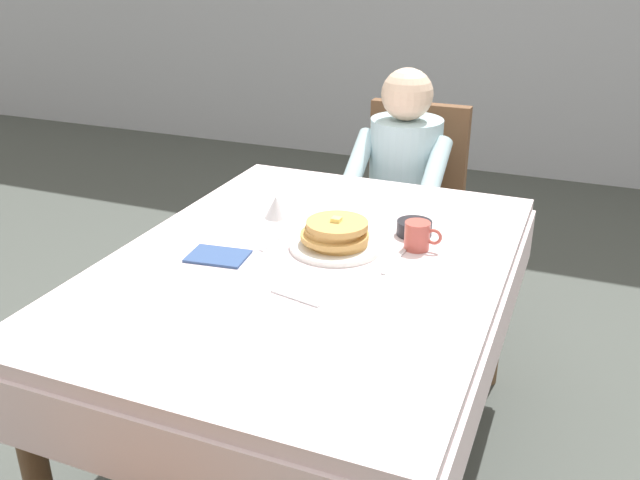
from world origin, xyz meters
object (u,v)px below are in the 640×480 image
at_px(bowl_butter, 414,228).
at_px(spoon_near_edge, 295,298).
at_px(fork_left_of_plate, 276,240).
at_px(diner_person, 402,178).
at_px(chair_diner, 410,197).
at_px(syrup_pitcher, 276,207).
at_px(breakfast_stack, 336,233).
at_px(dining_table_main, 309,286).
at_px(plate_breakfast, 336,245).
at_px(cup_coffee, 418,236).
at_px(knife_right_of_plate, 395,260).

distance_m(bowl_butter, spoon_near_edge, 0.55).
bearing_deg(fork_left_of_plate, diner_person, -4.06).
distance_m(chair_diner, syrup_pitcher, 0.98).
relative_size(diner_person, bowl_butter, 10.18).
xyz_separation_m(breakfast_stack, fork_left_of_plate, (-0.19, -0.02, -0.05)).
xyz_separation_m(chair_diner, diner_person, (-0.00, -0.16, 0.14)).
xyz_separation_m(dining_table_main, breakfast_stack, (0.05, 0.10, 0.14)).
distance_m(plate_breakfast, breakfast_stack, 0.04).
height_order(dining_table_main, bowl_butter, bowl_butter).
xyz_separation_m(cup_coffee, fork_left_of_plate, (-0.42, -0.10, -0.04)).
distance_m(dining_table_main, bowl_butter, 0.39).
height_order(dining_table_main, plate_breakfast, plate_breakfast).
relative_size(cup_coffee, spoon_near_edge, 0.75).
bearing_deg(plate_breakfast, dining_table_main, -115.41).
height_order(dining_table_main, syrup_pitcher, syrup_pitcher).
xyz_separation_m(dining_table_main, bowl_butter, (0.24, 0.28, 0.11)).
xyz_separation_m(syrup_pitcher, knife_right_of_plate, (0.46, -0.17, -0.04)).
height_order(chair_diner, knife_right_of_plate, chair_diner).
height_order(dining_table_main, spoon_near_edge, spoon_near_edge).
height_order(dining_table_main, fork_left_of_plate, fork_left_of_plate).
bearing_deg(knife_right_of_plate, fork_left_of_plate, 93.87).
bearing_deg(diner_person, knife_right_of_plate, 104.60).
height_order(plate_breakfast, knife_right_of_plate, plate_breakfast).
bearing_deg(knife_right_of_plate, breakfast_stack, 88.84).
height_order(dining_table_main, knife_right_of_plate, knife_right_of_plate).
height_order(bowl_butter, spoon_near_edge, bowl_butter).
xyz_separation_m(chair_diner, cup_coffee, (0.28, -0.99, 0.25)).
bearing_deg(syrup_pitcher, diner_person, 74.10).
height_order(cup_coffee, syrup_pitcher, cup_coffee).
bearing_deg(breakfast_stack, syrup_pitcher, 150.21).
bearing_deg(plate_breakfast, diner_person, 93.34).
distance_m(cup_coffee, knife_right_of_plate, 0.12).
xyz_separation_m(fork_left_of_plate, spoon_near_edge, (0.21, -0.32, 0.00)).
bearing_deg(syrup_pitcher, breakfast_stack, -29.79).
xyz_separation_m(diner_person, cup_coffee, (0.28, -0.83, 0.11)).
xyz_separation_m(dining_table_main, spoon_near_edge, (0.06, -0.24, 0.09)).
xyz_separation_m(chair_diner, fork_left_of_plate, (-0.14, -1.09, 0.21)).
bearing_deg(cup_coffee, syrup_pitcher, 172.27).
height_order(chair_diner, diner_person, diner_person).
bearing_deg(bowl_butter, syrup_pitcher, -175.88).
bearing_deg(cup_coffee, fork_left_of_plate, -165.96).
height_order(diner_person, cup_coffee, diner_person).
relative_size(diner_person, breakfast_stack, 5.49).
height_order(dining_table_main, diner_person, diner_person).
height_order(chair_diner, plate_breakfast, chair_diner).
bearing_deg(bowl_butter, breakfast_stack, -135.26).
relative_size(syrup_pitcher, fork_left_of_plate, 0.44).
distance_m(plate_breakfast, syrup_pitcher, 0.31).
xyz_separation_m(dining_table_main, knife_right_of_plate, (0.24, 0.08, 0.09)).
relative_size(dining_table_main, fork_left_of_plate, 8.47).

